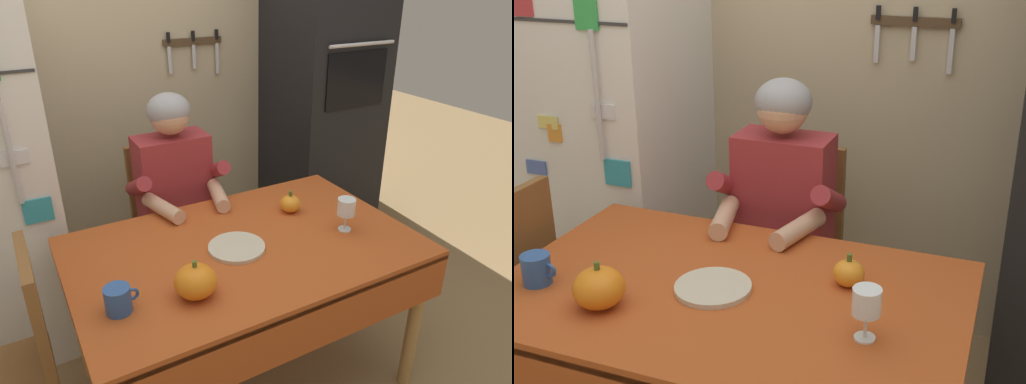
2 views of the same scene
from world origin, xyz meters
The scene contains 11 objects.
back_wall_assembly centered at (0.05, 1.35, 1.30)m, with size 3.70×0.13×2.60m.
wall_oven centered at (1.05, 1.00, 1.05)m, with size 0.60×0.64×2.10m.
dining_table centered at (0.00, 0.08, 0.66)m, with size 1.40×0.90×0.74m.
chair_behind_person centered at (-0.06, 0.87, 0.51)m, with size 0.40×0.40×0.93m.
seated_person centered at (-0.06, 0.68, 0.74)m, with size 0.47×0.55×1.25m.
chair_left_side centered at (-0.90, 0.12, 0.51)m, with size 0.40×0.40×0.93m.
coffee_mug centered at (-0.56, -0.07, 0.79)m, with size 0.12×0.09×0.09m.
wine_glass centered at (0.44, -0.01, 0.85)m, with size 0.08×0.08×0.15m.
pumpkin_large centered at (-0.30, -0.12, 0.80)m, with size 0.15×0.15×0.14m.
pumpkin_medium centered at (0.33, 0.25, 0.78)m, with size 0.09×0.09×0.10m.
serving_tray centered at (-0.04, 0.08, 0.75)m, with size 0.23×0.23×0.02m, color beige.
Camera 1 is at (-0.77, -1.37, 1.75)m, focal length 32.88 mm.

